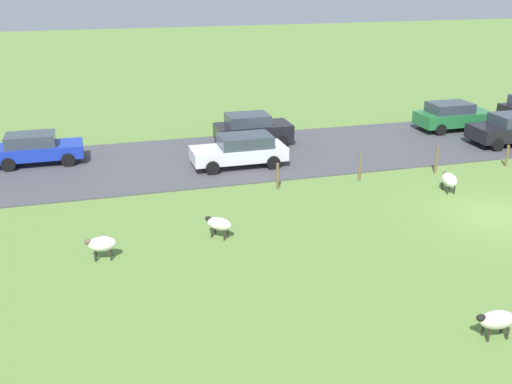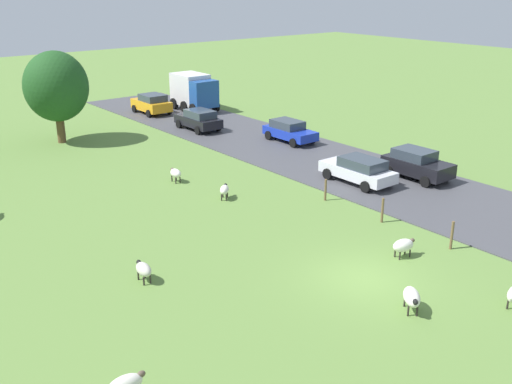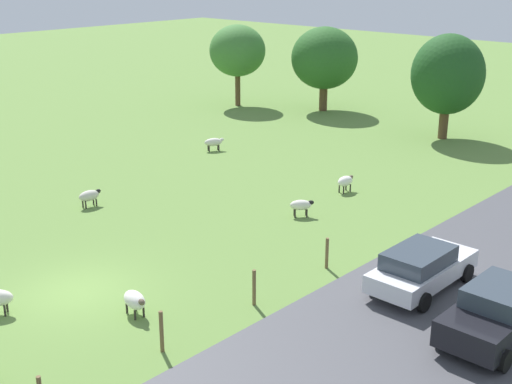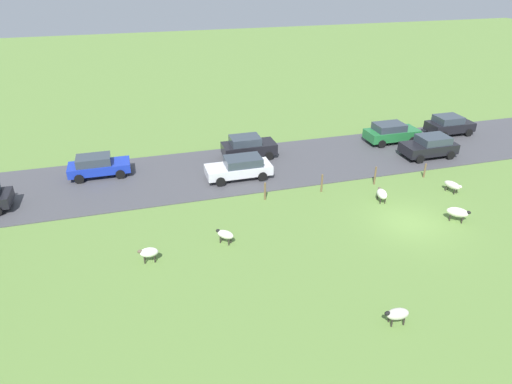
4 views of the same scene
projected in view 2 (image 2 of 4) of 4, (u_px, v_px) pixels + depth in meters
The scene contains 18 objects.
ground_plane at pixel (363, 278), 23.61m from camera, with size 160.00×160.00×0.00m, color olive.
road_strip at pixel (501, 218), 29.41m from camera, with size 8.00×80.00×0.06m, color #47474C.
sheep_1 at pixel (144, 269), 23.21m from camera, with size 0.58×1.11×0.77m.
sheep_2 at pixel (403, 245), 25.25m from camera, with size 1.15×0.72×0.81m.
sheep_4 at pixel (126, 384), 16.74m from camera, with size 1.17×0.54×0.74m.
sheep_5 at pixel (176, 173), 34.52m from camera, with size 0.56×1.03×0.79m.
sheep_6 at pixel (224, 190), 31.88m from camera, with size 0.97×1.00×0.76m.
sheep_7 at pixel (412, 297), 21.10m from camera, with size 1.20×1.26×0.85m.
tree_1 at pixel (56, 87), 41.70m from camera, with size 4.44×4.44×6.45m.
fence_post_1 at pixel (452, 235), 25.96m from camera, with size 0.12×0.12×1.29m, color brown.
fence_post_2 at pixel (382, 210), 28.82m from camera, with size 0.12×0.12×1.24m, color brown.
fence_post_3 at pixel (326, 190), 31.68m from camera, with size 0.12×0.12×1.17m, color brown.
truck_0 at pixel (194, 91), 52.65m from camera, with size 2.61×4.40×3.12m.
car_2 at pixel (359, 170), 34.15m from camera, with size 2.04×4.49×1.50m.
car_3 at pixel (199, 119), 46.09m from camera, with size 2.06×4.12×1.55m.
car_4 at pixel (289, 131), 42.83m from camera, with size 1.98×4.12×1.49m.
car_5 at pixel (417, 164), 34.96m from camera, with size 2.10×4.01×1.67m.
car_7 at pixel (152, 103), 51.57m from camera, with size 2.18×3.90×1.68m.
Camera 2 is at (-16.41, -13.89, 11.16)m, focal length 42.22 mm.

